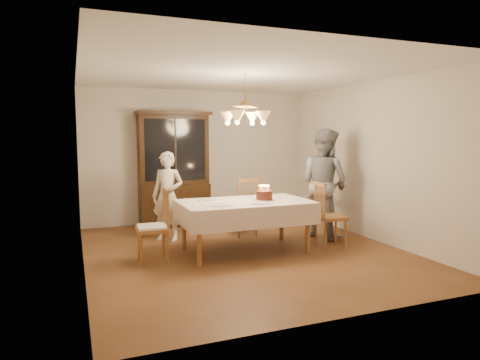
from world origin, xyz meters
name	(u,v)px	position (x,y,z in m)	size (l,w,h in m)	color
ground	(245,251)	(0.00, 0.00, 0.00)	(5.00, 5.00, 0.00)	#593319
room_shell	(245,145)	(0.00, 0.00, 1.58)	(5.00, 5.00, 5.00)	white
dining_table	(245,206)	(0.00, 0.00, 0.68)	(1.90, 1.10, 0.76)	brown
china_hutch	(174,171)	(-0.55, 2.25, 1.04)	(1.38, 0.54, 2.16)	black
chair_far_side	(243,210)	(0.35, 0.98, 0.44)	(0.52, 0.50, 1.00)	brown
chair_left_end	(153,229)	(-1.35, 0.00, 0.45)	(0.44, 0.46, 1.00)	brown
chair_right_end	(330,218)	(1.36, -0.17, 0.44)	(0.49, 0.50, 1.00)	brown
elderly_woman	(168,196)	(-0.91, 1.11, 0.73)	(0.53, 0.35, 1.46)	#F1E3CC
adult_in_grey	(324,183)	(1.61, 0.41, 0.91)	(0.89, 0.69, 1.83)	slate
birthday_cake	(264,196)	(0.29, -0.05, 0.83)	(0.30, 0.30, 0.23)	white
place_setting_near_left	(220,205)	(-0.48, -0.26, 0.77)	(0.40, 0.25, 0.02)	white
place_setting_near_right	(262,203)	(0.13, -0.32, 0.77)	(0.39, 0.24, 0.02)	white
place_setting_far_left	(210,199)	(-0.44, 0.30, 0.77)	(0.38, 0.23, 0.02)	white
chandelier	(245,117)	(0.00, 0.00, 1.98)	(0.62, 0.62, 0.73)	#BF8C3F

